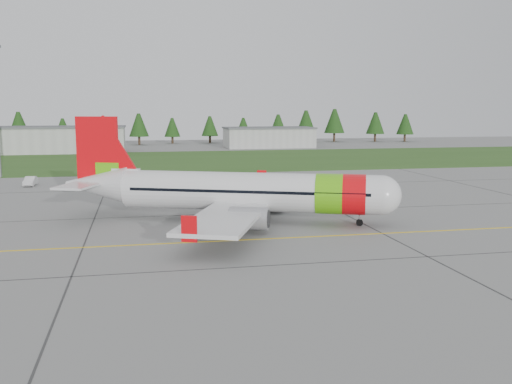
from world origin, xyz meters
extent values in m
plane|color=gray|center=(0.00, 0.00, 0.00)|extent=(320.00, 320.00, 0.00)
cylinder|color=silver|center=(-0.31, 15.38, 2.92)|extent=(24.05, 12.55, 3.67)
sphere|color=silver|center=(11.04, 10.81, 2.92)|extent=(3.67, 3.67, 3.67)
cone|color=silver|center=(-14.70, 21.18, 3.25)|extent=(7.48, 5.86, 3.67)
cube|color=black|center=(11.30, 10.70, 3.25)|extent=(2.31, 2.83, 0.53)
cylinder|color=#5AB90D|center=(6.67, 12.56, 2.92)|extent=(3.67, 4.39, 3.75)
cylinder|color=red|center=(8.77, 11.72, 2.92)|extent=(3.32, 4.25, 3.75)
cube|color=silver|center=(-0.74, 15.55, 1.88)|extent=(16.05, 29.85, 0.34)
cube|color=red|center=(3.98, 29.78, 2.40)|extent=(1.11, 0.58, 1.88)
cube|color=red|center=(-7.21, 2.03, 2.40)|extent=(1.11, 0.58, 1.88)
cylinder|color=gray|center=(2.50, 19.82, 1.36)|extent=(3.88, 3.10, 1.98)
cylinder|color=gray|center=(-1.37, 10.23, 1.36)|extent=(3.88, 3.10, 1.98)
cube|color=red|center=(-14.53, 21.11, 6.40)|extent=(4.14, 1.93, 7.15)
cube|color=#5AB90D|center=(-13.57, 20.72, 4.33)|extent=(2.42, 1.28, 2.26)
cube|color=silver|center=(-15.14, 21.36, 3.48)|extent=(6.84, 11.16, 0.21)
cylinder|color=slate|center=(9.29, 11.51, 0.66)|extent=(0.17, 0.17, 1.32)
cylinder|color=black|center=(9.29, 11.51, 0.32)|extent=(0.69, 0.48, 0.64)
cylinder|color=slate|center=(-0.63, 18.35, 0.89)|extent=(0.21, 0.21, 1.79)
cylinder|color=black|center=(-0.98, 18.49, 0.49)|extent=(1.07, 0.76, 0.98)
cylinder|color=slate|center=(-2.60, 13.46, 0.89)|extent=(0.21, 0.21, 1.79)
cylinder|color=black|center=(-2.95, 13.60, 0.49)|extent=(1.07, 0.76, 0.98)
imported|color=silver|center=(-25.56, 46.74, 1.96)|extent=(1.41, 1.34, 3.93)
cube|color=#30561E|center=(0.00, 82.00, 0.01)|extent=(320.00, 50.00, 0.03)
cube|color=gold|center=(0.00, 8.00, 0.01)|extent=(120.00, 0.25, 0.02)
cube|color=#A8A8A3|center=(-30.00, 110.00, 3.00)|extent=(32.00, 14.00, 6.00)
cube|color=#A8A8A3|center=(25.00, 118.00, 2.60)|extent=(24.00, 12.00, 5.20)
camera|label=1|loc=(-10.48, -37.16, 10.75)|focal=40.00mm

